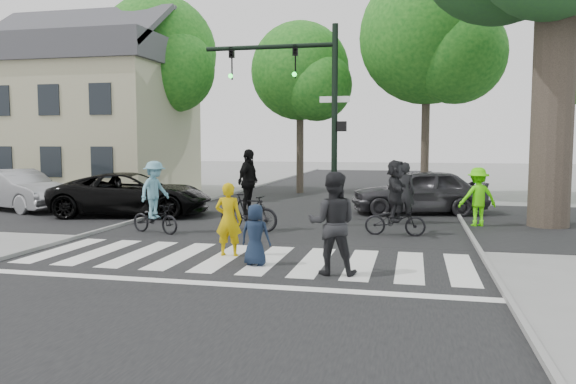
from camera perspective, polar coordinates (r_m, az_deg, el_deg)
name	(u,v)px	position (r m, az deg, el deg)	size (l,w,h in m)	color
ground	(231,269)	(11.39, -5.84, -7.80)	(120.00, 120.00, 0.00)	gray
road_stem	(286,231)	(16.12, -0.17, -3.93)	(10.00, 70.00, 0.01)	black
road_cross	(306,217)	(19.02, 1.84, -2.54)	(70.00, 10.00, 0.01)	black
curb_left	(126,223)	(17.91, -16.15, -3.08)	(0.10, 70.00, 0.10)	gray
curb_right	(471,235)	(15.79, 18.05, -4.21)	(0.10, 70.00, 0.10)	gray
crosswalk	(241,262)	(12.00, -4.83, -7.09)	(10.00, 3.85, 0.01)	silver
traffic_signal	(307,96)	(17.07, 1.91, 9.68)	(4.45, 0.29, 6.00)	black
bg_tree_0	(77,73)	(31.86, -20.67, 11.29)	(5.46, 5.20, 8.97)	brown
bg_tree_1	(161,58)	(29.03, -12.74, 13.14)	(6.09, 5.80, 9.80)	brown
bg_tree_2	(304,75)	(27.84, 1.67, 11.80)	(5.04, 4.80, 8.40)	brown
bg_tree_3	(435,41)	(26.17, 14.67, 14.64)	(6.30, 6.00, 10.20)	brown
house	(95,116)	(28.77, -18.99, 7.35)	(8.40, 8.10, 8.82)	#C0BB97
pedestrian_woman	(229,219)	(12.53, -6.06, -2.79)	(0.60, 0.39, 1.65)	#C5A107
pedestrian_child	(255,235)	(11.56, -3.33, -4.37)	(0.62, 0.41, 1.28)	#152135
pedestrian_adult	(333,223)	(10.75, 4.55, -3.19)	(0.96, 0.75, 1.98)	black
cyclist_left	(155,202)	(15.99, -13.37, -1.01)	(1.68, 1.16, 2.01)	black
cyclist_mid	(248,198)	(15.97, -4.04, -0.57)	(1.85, 1.15, 2.34)	black
cyclist_right	(395,202)	(15.42, 10.85, -1.01)	(1.63, 1.52, 2.06)	black
car_suv	(132,194)	(20.02, -15.53, -0.21)	(2.48, 5.37, 1.49)	black
car_silver	(17,190)	(23.14, -25.79, 0.19)	(1.61, 4.61, 1.52)	#A2A4A7
car_grey	(419,191)	(20.33, 13.12, 0.06)	(1.88, 4.68, 1.59)	#38373B
bystander_hivis	(478,197)	(17.82, 18.72, -0.48)	(1.15, 0.66, 1.77)	#58FF09
bystander_dark	(404,193)	(17.80, 11.67, -0.08)	(0.70, 0.46, 1.92)	black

